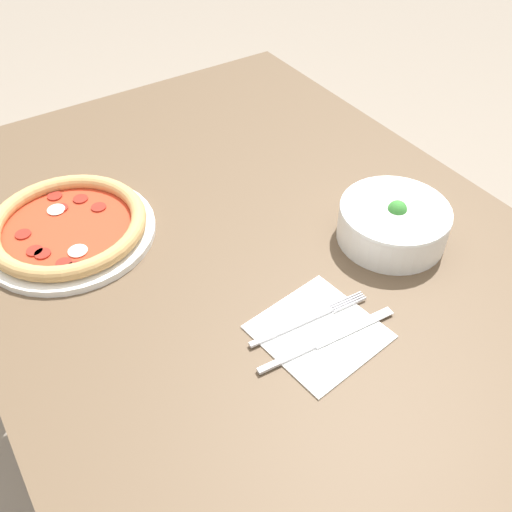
{
  "coord_description": "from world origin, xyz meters",
  "views": [
    {
      "loc": [
        0.62,
        -0.38,
        1.39
      ],
      "look_at": [
        0.07,
        -0.02,
        0.77
      ],
      "focal_mm": 40.0,
      "sensor_mm": 36.0,
      "label": 1
    }
  ],
  "objects": [
    {
      "name": "dining_table",
      "position": [
        0.0,
        0.0,
        0.64
      ],
      "size": [
        1.18,
        0.89,
        0.75
      ],
      "color": "brown",
      "rests_on": "ground_plane"
    },
    {
      "name": "pizza",
      "position": [
        -0.16,
        -0.25,
        0.76
      ],
      "size": [
        0.29,
        0.29,
        0.04
      ],
      "color": "white",
      "rests_on": "dining_table"
    },
    {
      "name": "napkin",
      "position": [
        0.24,
        -0.02,
        0.75
      ],
      "size": [
        0.18,
        0.18,
        0.0
      ],
      "color": "white",
      "rests_on": "dining_table"
    },
    {
      "name": "bowl",
      "position": [
        0.14,
        0.2,
        0.78
      ],
      "size": [
        0.18,
        0.18,
        0.08
      ],
      "color": "white",
      "rests_on": "dining_table"
    },
    {
      "name": "fork",
      "position": [
        0.21,
        -0.03,
        0.75
      ],
      "size": [
        0.03,
        0.2,
        0.0
      ],
      "rotation": [
        0.0,
        0.0,
        1.5
      ],
      "color": "silver",
      "rests_on": "napkin"
    },
    {
      "name": "ground_plane",
      "position": [
        0.0,
        0.0,
        0.0
      ],
      "size": [
        8.0,
        8.0,
        0.0
      ],
      "primitive_type": "plane",
      "color": "gray"
    },
    {
      "name": "knife",
      "position": [
        0.26,
        -0.03,
        0.75
      ],
      "size": [
        0.03,
        0.23,
        0.01
      ],
      "rotation": [
        0.0,
        0.0,
        1.5
      ],
      "color": "silver",
      "rests_on": "napkin"
    }
  ]
}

